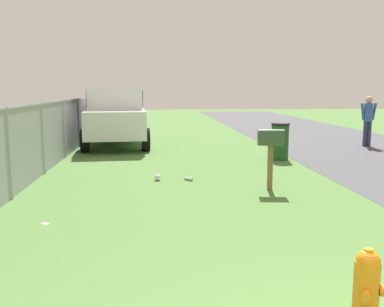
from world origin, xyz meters
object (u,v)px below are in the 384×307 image
at_px(fire_hydrant, 367,290).
at_px(pickup_truck, 116,115).
at_px(trash_bin, 280,141).
at_px(pedestrian, 368,117).
at_px(mailbox, 271,142).

height_order(fire_hydrant, pickup_truck, pickup_truck).
xyz_separation_m(trash_bin, pedestrian, (2.56, -3.93, 0.50)).
bearing_deg(trash_bin, pedestrian, -56.88).
bearing_deg(pedestrian, pickup_truck, -90.60).
height_order(pickup_truck, pedestrian, pickup_truck).
distance_m(fire_hydrant, pickup_truck, 12.71).
distance_m(fire_hydrant, trash_bin, 8.88).
relative_size(fire_hydrant, pickup_truck, 0.13).
relative_size(pickup_truck, trash_bin, 5.05).
bearing_deg(fire_hydrant, trash_bin, 106.17).
bearing_deg(mailbox, pickup_truck, 33.56).
height_order(fire_hydrant, pedestrian, pedestrian).
distance_m(mailbox, pedestrian, 8.08).
relative_size(mailbox, trash_bin, 1.16).
height_order(fire_hydrant, trash_bin, trash_bin).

